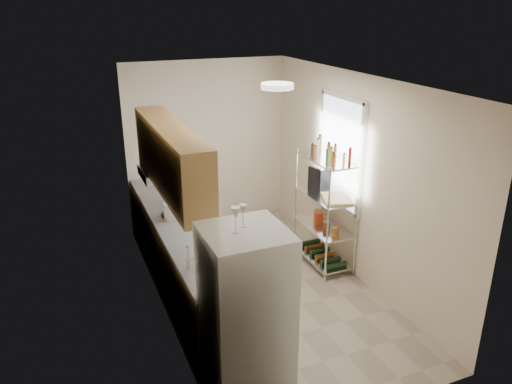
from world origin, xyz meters
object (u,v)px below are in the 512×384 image
rice_cooker (174,211)px  frying_pan_large (171,214)px  cutting_board (337,199)px  espresso_machine (319,176)px  refrigerator (246,318)px

rice_cooker → frying_pan_large: size_ratio=1.07×
cutting_board → frying_pan_large: bearing=164.4°
cutting_board → espresso_machine: 0.56m
refrigerator → frying_pan_large: (-0.11, 2.24, 0.09)m
refrigerator → cutting_board: refrigerator is taller
rice_cooker → frying_pan_large: bearing=105.3°
frying_pan_large → refrigerator: bearing=-94.9°
refrigerator → cutting_board: size_ratio=3.70×
frying_pan_large → cutting_board: 2.10m
rice_cooker → cutting_board: 2.06m
refrigerator → rice_cooker: 2.17m
espresso_machine → refrigerator: bearing=-144.9°
cutting_board → espresso_machine: bearing=86.6°
frying_pan_large → espresso_machine: bearing=-8.4°
frying_pan_large → espresso_machine: espresso_machine is taller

